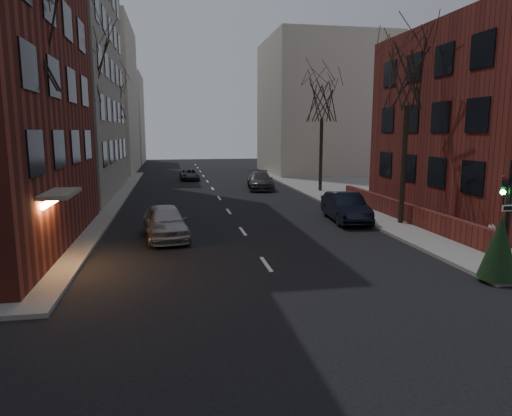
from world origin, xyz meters
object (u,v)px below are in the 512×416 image
at_px(car_lane_silver, 165,222).
at_px(streetlamp_far, 123,140).
at_px(traffic_signal, 506,224).
at_px(car_lane_far, 189,175).
at_px(streetlamp_near, 86,147).
at_px(tree_right_a, 408,75).
at_px(tree_left_c, 112,99).
at_px(parked_sedan, 346,207).
at_px(tree_left_b, 83,69).
at_px(evergreen_shrub, 499,247).
at_px(sandwich_board, 491,235).
at_px(tree_left_a, 21,39).
at_px(tree_right_b, 322,101).
at_px(car_lane_gray, 260,181).

bearing_deg(car_lane_silver, streetlamp_far, 92.73).
height_order(traffic_signal, car_lane_far, traffic_signal).
bearing_deg(streetlamp_near, tree_right_a, -13.24).
distance_m(tree_left_c, parked_sedan, 26.36).
xyz_separation_m(tree_left_b, evergreen_shrub, (16.17, -17.50, -7.67)).
bearing_deg(sandwich_board, parked_sedan, 144.10).
height_order(car_lane_far, evergreen_shrub, evergreen_shrub).
relative_size(traffic_signal, tree_left_a, 0.39).
height_order(tree_left_b, tree_left_c, tree_left_b).
distance_m(streetlamp_near, car_lane_far, 22.98).
xyz_separation_m(tree_right_a, tree_right_b, (0.00, 14.00, -0.44)).
bearing_deg(evergreen_shrub, tree_right_b, 86.53).
xyz_separation_m(car_lane_gray, evergreen_shrub, (3.22, -26.32, 0.47)).
height_order(streetlamp_near, streetlamp_far, same).
relative_size(tree_right_b, car_lane_silver, 1.92).
distance_m(traffic_signal, streetlamp_far, 36.81).
distance_m(sandwich_board, evergreen_shrub, 4.98).
distance_m(tree_left_a, car_lane_silver, 9.59).
bearing_deg(car_lane_far, traffic_signal, -76.87).
height_order(tree_right_a, streetlamp_far, tree_right_a).
bearing_deg(tree_right_a, parked_sedan, 149.05).
bearing_deg(tree_left_a, car_lane_silver, 32.26).
xyz_separation_m(tree_left_c, sandwich_board, (19.01, -27.46, -7.42)).
xyz_separation_m(traffic_signal, tree_right_b, (0.86, 23.01, 5.68)).
height_order(tree_right_a, car_lane_gray, tree_right_a).
distance_m(parked_sedan, car_lane_silver, 10.41).
height_order(streetlamp_far, car_lane_silver, streetlamp_far).
distance_m(streetlamp_near, evergreen_shrub, 20.83).
bearing_deg(evergreen_shrub, parked_sedan, 96.06).
bearing_deg(streetlamp_far, car_lane_silver, -80.23).
bearing_deg(evergreen_shrub, car_lane_silver, 142.74).
xyz_separation_m(tree_right_a, car_lane_gray, (-4.64, 16.82, -7.26)).
height_order(tree_left_a, tree_right_a, tree_left_a).
distance_m(tree_right_a, sandwich_board, 9.32).
xyz_separation_m(tree_left_a, car_lane_far, (7.06, 29.74, -7.90)).
relative_size(tree_right_b, evergreen_shrub, 4.21).
bearing_deg(tree_right_a, traffic_signal, -95.47).
bearing_deg(sandwich_board, car_lane_silver, -173.49).
bearing_deg(parked_sedan, car_lane_silver, -161.82).
relative_size(tree_right_a, streetlamp_near, 1.55).
bearing_deg(sandwich_board, evergreen_shrub, -100.74).
xyz_separation_m(traffic_signal, evergreen_shrub, (-0.56, -0.49, -0.67)).
bearing_deg(streetlamp_near, tree_left_a, -94.29).
relative_size(tree_left_c, tree_right_a, 1.00).
bearing_deg(tree_left_a, streetlamp_near, 85.71).
distance_m(car_lane_gray, sandwich_board, 23.08).
relative_size(tree_right_a, sandwich_board, 10.67).
relative_size(tree_right_a, car_lane_silver, 2.04).
bearing_deg(traffic_signal, sandwich_board, 57.32).
relative_size(tree_left_c, evergreen_shrub, 4.46).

